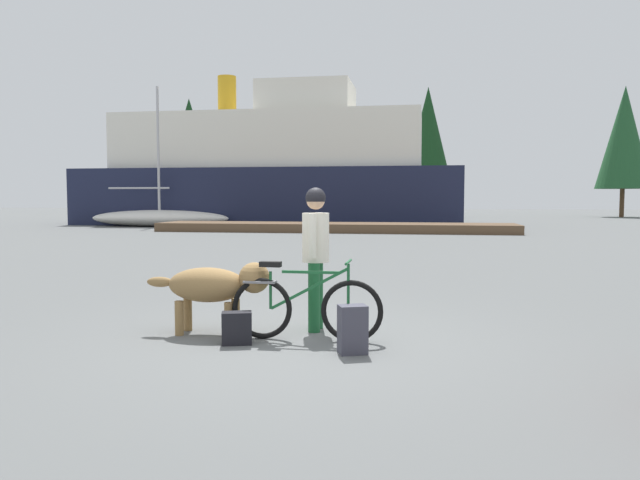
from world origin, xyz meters
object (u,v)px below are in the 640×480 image
object	(u,v)px
dog	(215,286)
ferry_boat	(272,172)
sailboat_moored	(159,218)
person_cyclist	(316,245)
backpack	(353,329)
bicycle	(305,307)
handbag_pannier	(237,328)

from	to	relation	value
dog	ferry_boat	bearing A→B (deg)	102.82
ferry_boat	sailboat_moored	bearing A→B (deg)	-141.12
person_cyclist	sailboat_moored	world-z (taller)	sailboat_moored
backpack	ferry_boat	distance (m)	30.91
sailboat_moored	backpack	bearing A→B (deg)	-61.88
person_cyclist	ferry_boat	xyz separation A→B (m)	(-7.71, 28.62, 2.10)
bicycle	ferry_boat	xyz separation A→B (m)	(-7.69, 29.16, 2.74)
bicycle	person_cyclist	size ratio (longest dim) A/B	1.00
bicycle	sailboat_moored	world-z (taller)	sailboat_moored
person_cyclist	ferry_boat	world-z (taller)	ferry_boat
sailboat_moored	ferry_boat	bearing A→B (deg)	38.88
person_cyclist	handbag_pannier	xyz separation A→B (m)	(-0.72, -0.84, -0.85)
person_cyclist	dog	size ratio (longest dim) A/B	1.15
sailboat_moored	bicycle	bearing A→B (deg)	-62.48
backpack	sailboat_moored	distance (m)	28.77
bicycle	backpack	xyz separation A→B (m)	(0.58, -0.48, -0.13)
dog	bicycle	bearing A→B (deg)	-7.29
person_cyclist	sailboat_moored	size ratio (longest dim) A/B	0.22
person_cyclist	backpack	bearing A→B (deg)	-61.21
backpack	ferry_boat	bearing A→B (deg)	105.60
backpack	handbag_pannier	xyz separation A→B (m)	(-1.28, 0.18, -0.07)
person_cyclist	dog	world-z (taller)	person_cyclist
bicycle	sailboat_moored	distance (m)	28.08
handbag_pannier	sailboat_moored	distance (m)	28.03
sailboat_moored	person_cyclist	bearing A→B (deg)	-61.91
dog	handbag_pannier	bearing A→B (deg)	-47.84
dog	handbag_pannier	world-z (taller)	dog
person_cyclist	dog	xyz separation A→B (m)	(-1.11, -0.41, -0.46)
backpack	ferry_boat	size ratio (longest dim) A/B	0.02
person_cyclist	ferry_boat	size ratio (longest dim) A/B	0.08
bicycle	ferry_boat	size ratio (longest dim) A/B	0.08
handbag_pannier	ferry_boat	xyz separation A→B (m)	(-7.00, 29.46, 2.94)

